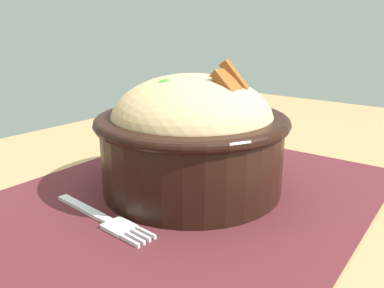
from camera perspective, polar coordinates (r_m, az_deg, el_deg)
The scene contains 4 objects.
table at distance 0.41m, azimuth -2.69°, elevation -19.10°, with size 1.36×0.79×0.76m.
placemat at distance 0.41m, azimuth -1.12°, elevation -7.99°, with size 0.44×0.34×0.00m, color #47191E.
bowl at distance 0.41m, azimuth -0.01°, elevation 1.39°, with size 0.20×0.20×0.14m.
fork at distance 0.37m, azimuth -12.91°, elevation -10.82°, with size 0.02×0.13×0.00m.
Camera 1 is at (0.25, 0.22, 0.93)m, focal length 35.85 mm.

